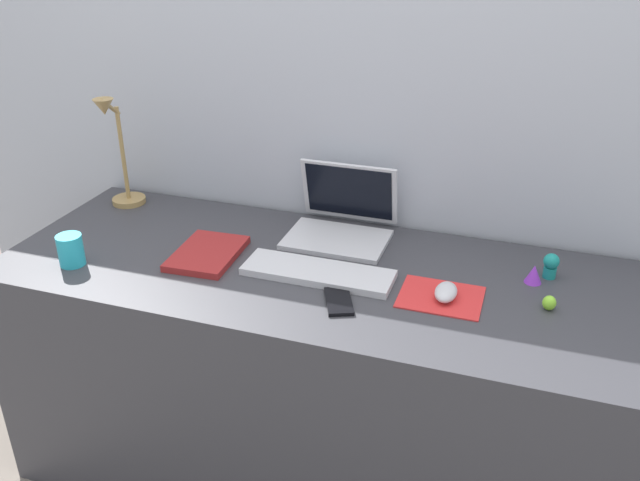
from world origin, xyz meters
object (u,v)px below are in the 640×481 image
(coffee_mug, at_px, (71,250))
(toy_figurine_teal, at_px, (551,265))
(keyboard, at_px, (320,273))
(cell_phone, at_px, (339,301))
(desk_lamp, at_px, (118,155))
(laptop, at_px, (342,218))
(mouse, at_px, (446,292))
(notebook_pad, at_px, (207,254))
(toy_figurine_purple, at_px, (534,274))
(toy_figurine_lime, at_px, (549,303))

(coffee_mug, bearing_deg, toy_figurine_teal, 15.45)
(keyboard, distance_m, cell_phone, 0.15)
(desk_lamp, bearing_deg, keyboard, -17.57)
(cell_phone, xyz_separation_m, toy_figurine_teal, (0.50, 0.31, 0.03))
(desk_lamp, relative_size, coffee_mug, 4.20)
(laptop, distance_m, desk_lamp, 0.76)
(coffee_mug, bearing_deg, laptop, 33.11)
(desk_lamp, bearing_deg, mouse, -12.90)
(laptop, relative_size, notebook_pad, 1.25)
(keyboard, relative_size, cell_phone, 3.20)
(cell_phone, xyz_separation_m, toy_figurine_purple, (0.46, 0.26, 0.02))
(laptop, height_order, toy_figurine_teal, laptop)
(notebook_pad, relative_size, toy_figurine_teal, 3.40)
(cell_phone, distance_m, notebook_pad, 0.45)
(desk_lamp, height_order, toy_figurine_purple, desk_lamp)
(keyboard, bearing_deg, cell_phone, -51.93)
(notebook_pad, bearing_deg, laptop, 36.76)
(desk_lamp, distance_m, coffee_mug, 0.43)
(toy_figurine_lime, distance_m, toy_figurine_purple, 0.13)
(toy_figurine_purple, bearing_deg, keyboard, -164.76)
(keyboard, distance_m, notebook_pad, 0.34)
(notebook_pad, bearing_deg, coffee_mug, -157.25)
(desk_lamp, xyz_separation_m, toy_figurine_purple, (1.32, -0.09, -0.15))
(keyboard, distance_m, coffee_mug, 0.69)
(toy_figurine_lime, relative_size, toy_figurine_teal, 0.53)
(laptop, bearing_deg, coffee_mug, -146.89)
(desk_lamp, relative_size, toy_figurine_teal, 5.30)
(coffee_mug, xyz_separation_m, toy_figurine_purple, (1.22, 0.31, -0.02))
(mouse, distance_m, coffee_mug, 1.03)
(coffee_mug, distance_m, toy_figurine_purple, 1.26)
(keyboard, bearing_deg, toy_figurine_lime, 2.24)
(cell_phone, relative_size, toy_figurine_teal, 1.81)
(keyboard, xyz_separation_m, coffee_mug, (-0.68, -0.16, 0.03))
(notebook_pad, xyz_separation_m, toy_figurine_teal, (0.93, 0.19, 0.03))
(mouse, distance_m, cell_phone, 0.27)
(desk_lamp, height_order, toy_figurine_lime, desk_lamp)
(mouse, xyz_separation_m, coffee_mug, (-1.02, -0.15, 0.02))
(toy_figurine_lime, distance_m, toy_figurine_teal, 0.17)
(coffee_mug, height_order, toy_figurine_lime, coffee_mug)
(cell_phone, height_order, toy_figurine_lime, toy_figurine_lime)
(toy_figurine_purple, height_order, toy_figurine_teal, toy_figurine_teal)
(laptop, height_order, mouse, laptop)
(laptop, distance_m, mouse, 0.46)
(laptop, relative_size, toy_figurine_purple, 5.90)
(notebook_pad, bearing_deg, toy_figurine_purple, 6.37)
(desk_lamp, xyz_separation_m, toy_figurine_teal, (1.36, -0.05, -0.14))
(laptop, distance_m, cell_phone, 0.40)
(keyboard, relative_size, notebook_pad, 1.71)
(coffee_mug, relative_size, toy_figurine_teal, 1.26)
(laptop, relative_size, desk_lamp, 0.80)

